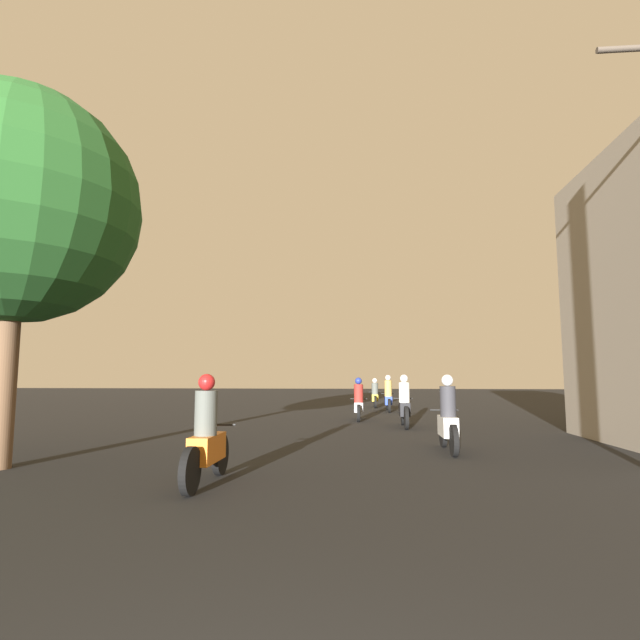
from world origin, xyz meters
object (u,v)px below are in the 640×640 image
object	(u,v)px
motorcycle_white	(448,421)
motorcycle_blue	(388,397)
motorcycle_yellow	(375,395)
motorcycle_silver	(359,403)
motorcycle_black	(404,406)
street_tree	(17,206)
motorcycle_orange	(207,440)

from	to	relation	value
motorcycle_white	motorcycle_blue	size ratio (longest dim) A/B	0.95
motorcycle_white	motorcycle_yellow	size ratio (longest dim) A/B	1.01
motorcycle_silver	motorcycle_blue	size ratio (longest dim) A/B	0.92
motorcycle_white	motorcycle_black	distance (m)	4.92
motorcycle_silver	motorcycle_yellow	size ratio (longest dim) A/B	0.98
motorcycle_black	motorcycle_blue	distance (m)	6.74
motorcycle_black	street_tree	size ratio (longest dim) A/B	0.31
motorcycle_orange	motorcycle_yellow	xyz separation A→B (m)	(2.81, 18.02, -0.04)
motorcycle_white	motorcycle_black	bearing A→B (deg)	89.77
motorcycle_silver	motorcycle_yellow	bearing A→B (deg)	89.91
motorcycle_silver	motorcycle_black	bearing A→B (deg)	-52.15
motorcycle_yellow	street_tree	size ratio (longest dim) A/B	0.29
motorcycle_blue	street_tree	size ratio (longest dim) A/B	0.31
motorcycle_black	motorcycle_yellow	xyz separation A→B (m)	(-0.68, 9.65, -0.05)
street_tree	motorcycle_white	bearing A→B (deg)	18.25
motorcycle_yellow	motorcycle_orange	bearing A→B (deg)	-93.68
motorcycle_white	street_tree	bearing A→B (deg)	-167.82
motorcycle_orange	motorcycle_yellow	bearing A→B (deg)	86.77
motorcycle_silver	motorcycle_blue	world-z (taller)	motorcycle_blue
motorcycle_black	motorcycle_orange	bearing A→B (deg)	-110.37
motorcycle_orange	motorcycle_black	size ratio (longest dim) A/B	0.99
street_tree	motorcycle_orange	bearing A→B (deg)	-13.18
motorcycle_orange	street_tree	world-z (taller)	street_tree
motorcycle_blue	street_tree	bearing A→B (deg)	-122.88
motorcycle_silver	street_tree	distance (m)	12.02
motorcycle_blue	motorcycle_silver	bearing A→B (deg)	-111.61
motorcycle_orange	street_tree	size ratio (longest dim) A/B	0.30
motorcycle_orange	street_tree	distance (m)	5.55
motorcycle_white	motorcycle_black	world-z (taller)	motorcycle_black
motorcycle_black	motorcycle_yellow	world-z (taller)	motorcycle_black
motorcycle_silver	motorcycle_yellow	world-z (taller)	motorcycle_silver
street_tree	motorcycle_blue	bearing A→B (deg)	63.28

